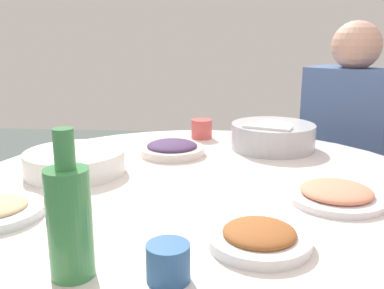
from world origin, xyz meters
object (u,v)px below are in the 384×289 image
at_px(green_bottle, 69,219).
at_px(diner_left, 349,133).
at_px(rice_bowl, 273,136).
at_px(dish_eggplant, 172,149).
at_px(soup_bowl, 75,163).
at_px(dish_stirfry, 259,237).
at_px(stool_for_diner_left, 338,252).
at_px(round_dining_table, 202,227).
at_px(dish_shrimp, 336,194).
at_px(tea_cup_far, 168,262).
at_px(tea_cup_near, 202,129).

distance_m(green_bottle, diner_left, 1.38).
relative_size(rice_bowl, dish_eggplant, 1.35).
bearing_deg(diner_left, soup_bowl, 34.87).
bearing_deg(dish_stirfry, diner_left, -112.95).
distance_m(rice_bowl, stool_for_diner_left, 0.76).
bearing_deg(round_dining_table, dish_shrimp, 163.17).
bearing_deg(dish_shrimp, dish_stirfry, 50.56).
distance_m(dish_eggplant, tea_cup_far, 0.73).
bearing_deg(tea_cup_far, dish_shrimp, -133.48).
bearing_deg(tea_cup_far, stool_for_diner_left, -116.88).
bearing_deg(tea_cup_far, dish_eggplant, -83.45).
xyz_separation_m(round_dining_table, dish_eggplant, (0.11, -0.27, 0.14)).
bearing_deg(dish_shrimp, diner_left, -106.96).
distance_m(dish_eggplant, diner_left, 0.80).
bearing_deg(soup_bowl, dish_eggplant, -139.70).
bearing_deg(dish_eggplant, tea_cup_near, -109.51).
height_order(dish_stirfry, tea_cup_near, tea_cup_near).
bearing_deg(soup_bowl, green_bottle, 108.76).
relative_size(tea_cup_far, diner_left, 0.09).
bearing_deg(dish_eggplant, stool_for_diner_left, -147.33).
bearing_deg(tea_cup_near, green_bottle, 80.92).
xyz_separation_m(round_dining_table, dish_stirfry, (-0.12, 0.33, 0.14)).
bearing_deg(rice_bowl, tea_cup_near, -28.19).
xyz_separation_m(tea_cup_far, stool_for_diner_left, (-0.59, -1.16, -0.58)).
relative_size(round_dining_table, diner_left, 1.69).
height_order(soup_bowl, tea_cup_near, tea_cup_near).
xyz_separation_m(dish_shrimp, stool_for_diner_left, (-0.24, -0.79, -0.57)).
bearing_deg(green_bottle, dish_stirfry, -157.86).
bearing_deg(dish_shrimp, tea_cup_near, -59.81).
bearing_deg(dish_shrimp, green_bottle, 35.81).
xyz_separation_m(dish_stirfry, dish_eggplant, (0.23, -0.60, 0.00)).
relative_size(dish_shrimp, diner_left, 0.30).
relative_size(soup_bowl, tea_cup_far, 4.26).
distance_m(dish_stirfry, dish_eggplant, 0.64).
height_order(tea_cup_near, stool_for_diner_left, tea_cup_near).
bearing_deg(dish_shrimp, rice_bowl, -77.84).
bearing_deg(dish_shrimp, round_dining_table, -16.83).
relative_size(dish_shrimp, dish_eggplant, 1.09).
xyz_separation_m(dish_shrimp, tea_cup_near, (0.35, -0.60, 0.02)).
height_order(soup_bowl, dish_shrimp, soup_bowl).
xyz_separation_m(dish_eggplant, tea_cup_far, (-0.08, 0.73, 0.01)).
bearing_deg(dish_stirfry, tea_cup_near, -79.62).
height_order(tea_cup_near, tea_cup_far, tea_cup_near).
distance_m(soup_bowl, tea_cup_far, 0.61).
bearing_deg(tea_cup_near, stool_for_diner_left, -161.34).
distance_m(tea_cup_far, stool_for_diner_left, 1.42).
bearing_deg(dish_stirfry, tea_cup_far, 40.25).
relative_size(dish_stirfry, tea_cup_far, 2.76).
bearing_deg(stool_for_diner_left, diner_left, 0.00).
distance_m(round_dining_table, diner_left, 0.90).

